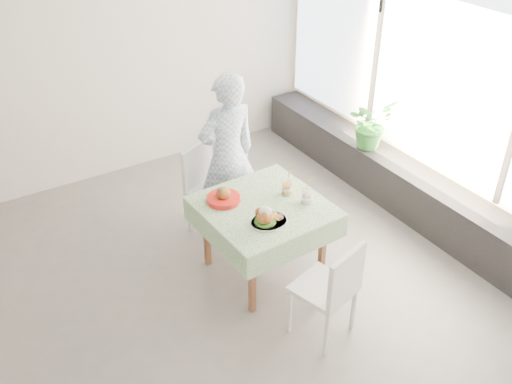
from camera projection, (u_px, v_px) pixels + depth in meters
floor at (173, 306)px, 4.98m from camera, size 6.00×6.00×0.00m
wall_back at (62, 66)px, 6.01m from camera, size 6.00×0.02×2.80m
wall_right at (442, 86)px, 5.56m from camera, size 0.02×5.00×2.80m
window_pane at (445, 62)px, 5.41m from camera, size 0.01×4.80×2.18m
window_ledge at (410, 191)px, 6.09m from camera, size 0.40×4.80×0.50m
cafe_table at (264, 231)px, 5.14m from camera, size 1.08×1.08×0.74m
chair_far at (213, 205)px, 5.80m from camera, size 0.57×0.57×0.92m
chair_near at (324, 306)px, 4.59m from camera, size 0.53×0.53×0.91m
diner at (228, 155)px, 5.53m from camera, size 0.62×0.41×1.69m
main_dish at (267, 218)px, 4.73m from camera, size 0.33×0.33×0.17m
juice_cup_orange at (287, 188)px, 5.11m from camera, size 0.10×0.10×0.28m
juice_cup_lemonade at (307, 196)px, 4.99m from camera, size 0.10×0.10×0.27m
second_dish at (223, 197)px, 5.02m from camera, size 0.30×0.30×0.14m
potted_plant at (371, 123)px, 6.27m from camera, size 0.56×0.50×0.56m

